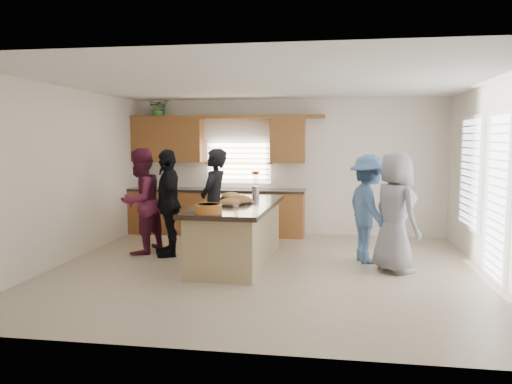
% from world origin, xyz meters
% --- Properties ---
extents(floor, '(6.50, 6.50, 0.00)m').
position_xyz_m(floor, '(0.00, 0.00, 0.00)').
color(floor, tan).
rests_on(floor, ground).
extents(room_shell, '(6.52, 6.02, 2.81)m').
position_xyz_m(room_shell, '(0.00, 0.00, 1.90)').
color(room_shell, silver).
rests_on(room_shell, ground).
extents(back_cabinetry, '(4.08, 0.66, 2.46)m').
position_xyz_m(back_cabinetry, '(-1.47, 2.73, 0.91)').
color(back_cabinetry, brown).
rests_on(back_cabinetry, ground).
extents(right_wall_glazing, '(0.06, 4.00, 2.25)m').
position_xyz_m(right_wall_glazing, '(3.22, -0.13, 1.34)').
color(right_wall_glazing, white).
rests_on(right_wall_glazing, ground).
extents(island, '(1.24, 2.74, 0.95)m').
position_xyz_m(island, '(-0.54, 0.40, 0.45)').
color(island, tan).
rests_on(island, ground).
extents(platter_front, '(0.39, 0.39, 0.16)m').
position_xyz_m(platter_front, '(-0.61, 0.20, 0.98)').
color(platter_front, black).
rests_on(platter_front, island).
extents(platter_mid, '(0.46, 0.46, 0.19)m').
position_xyz_m(platter_mid, '(-0.51, 0.50, 0.98)').
color(platter_mid, black).
rests_on(platter_mid, island).
extents(platter_back, '(0.38, 0.38, 0.16)m').
position_xyz_m(platter_back, '(-0.78, 1.11, 0.98)').
color(platter_back, black).
rests_on(platter_back, island).
extents(salad_bowl, '(0.38, 0.38, 0.13)m').
position_xyz_m(salad_bowl, '(-0.73, -0.70, 1.02)').
color(salad_bowl, '#BE6522').
rests_on(salad_bowl, island).
extents(clear_cup, '(0.08, 0.08, 0.11)m').
position_xyz_m(clear_cup, '(-0.35, -0.61, 1.00)').
color(clear_cup, white).
rests_on(clear_cup, island).
extents(plate_stack, '(0.23, 0.23, 0.05)m').
position_xyz_m(plate_stack, '(-0.67, 1.21, 0.98)').
color(plate_stack, '#9F7EB7').
rests_on(plate_stack, island).
extents(flower_vase, '(0.14, 0.14, 0.45)m').
position_xyz_m(flower_vase, '(-0.41, 1.51, 1.18)').
color(flower_vase, silver).
rests_on(flower_vase, island).
extents(potted_plant, '(0.50, 0.46, 0.48)m').
position_xyz_m(potted_plant, '(-2.67, 2.82, 2.64)').
color(potted_plant, '#377B31').
rests_on(potted_plant, back_cabinetry).
extents(woman_left_back, '(0.53, 0.72, 1.82)m').
position_xyz_m(woman_left_back, '(-0.99, 0.73, 0.91)').
color(woman_left_back, black).
rests_on(woman_left_back, ground).
extents(woman_left_mid, '(0.91, 1.05, 1.82)m').
position_xyz_m(woman_left_mid, '(-2.30, 0.77, 0.91)').
color(woman_left_mid, maroon).
rests_on(woman_left_mid, ground).
extents(woman_left_front, '(0.84, 1.15, 1.81)m').
position_xyz_m(woman_left_front, '(-1.78, 0.68, 0.90)').
color(woman_left_front, black).
rests_on(woman_left_front, ground).
extents(woman_right_back, '(0.98, 1.27, 1.74)m').
position_xyz_m(woman_right_back, '(1.54, 0.71, 0.87)').
color(woman_right_back, '#40608B').
rests_on(woman_right_back, ground).
extents(woman_right_front, '(0.93, 1.04, 1.79)m').
position_xyz_m(woman_right_front, '(1.89, 0.17, 0.90)').
color(woman_right_front, slate).
rests_on(woman_right_front, ground).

